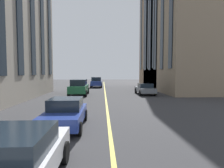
% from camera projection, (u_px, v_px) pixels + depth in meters
% --- Properties ---
extents(lane_centre_line, '(80.00, 0.16, 0.01)m').
position_uv_depth(lane_centre_line, '(107.00, 105.00, 15.19)').
color(lane_centre_line, '#D8C64C').
rests_on(lane_centre_line, ground_plane).
extents(car_blue_mid, '(3.90, 1.89, 1.40)m').
position_uv_depth(car_blue_mid, '(65.00, 113.00, 9.05)').
color(car_blue_mid, navy).
rests_on(car_blue_mid, ground_plane).
extents(car_blue_far, '(4.70, 2.14, 1.88)m').
position_uv_depth(car_blue_far, '(96.00, 82.00, 34.37)').
color(car_blue_far, navy).
rests_on(car_blue_far, ground_plane).
extents(car_white_parked_a, '(4.40, 1.95, 1.37)m').
position_uv_depth(car_white_parked_a, '(10.00, 164.00, 3.96)').
color(car_white_parked_a, silver).
rests_on(car_white_parked_a, ground_plane).
extents(car_grey_trailing, '(4.40, 1.95, 1.37)m').
position_uv_depth(car_grey_trailing, '(145.00, 89.00, 22.74)').
color(car_grey_trailing, slate).
rests_on(car_grey_trailing, ground_plane).
extents(car_green_parked_b, '(4.70, 2.14, 1.88)m').
position_uv_depth(car_green_parked_b, '(79.00, 87.00, 22.05)').
color(car_green_parked_b, '#1E6038').
rests_on(car_green_parked_b, ground_plane).
extents(building_right_near, '(15.62, 8.39, 22.63)m').
position_uv_depth(building_right_near, '(183.00, 14.00, 27.22)').
color(building_right_near, gray).
rests_on(building_right_near, ground_plane).
extents(building_right_far, '(12.67, 10.98, 24.24)m').
position_uv_depth(building_right_far, '(177.00, 20.00, 32.73)').
color(building_right_far, '#846B51').
rests_on(building_right_far, ground_plane).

